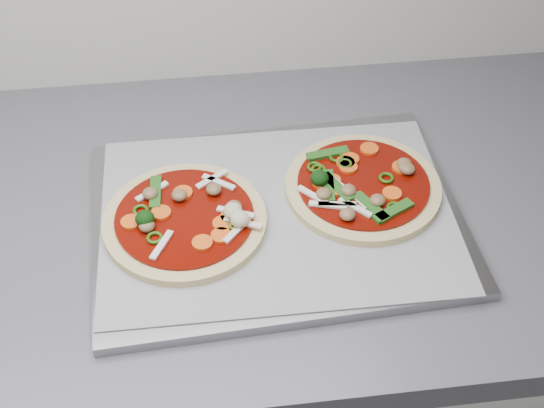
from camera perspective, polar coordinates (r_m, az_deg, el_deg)
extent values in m
cube|color=silver|center=(1.37, -8.77, -14.80)|extent=(3.60, 0.60, 0.86)
cube|color=#58575E|center=(1.02, -11.48, -1.72)|extent=(3.60, 0.60, 0.04)
cube|color=gray|center=(0.97, 0.37, -1.02)|extent=(0.48, 0.37, 0.02)
cube|color=#A1A1A6|center=(0.97, 0.37, -0.66)|extent=(0.45, 0.33, 0.00)
cylinder|color=#E7D487|center=(0.95, -6.58, -1.29)|extent=(0.26, 0.26, 0.01)
cylinder|color=#620600|center=(0.95, -6.61, -0.98)|extent=(0.22, 0.22, 0.00)
ellipsoid|color=brown|center=(0.97, -4.41, 1.11)|extent=(0.02, 0.02, 0.01)
cube|color=white|center=(0.98, -9.02, 0.95)|extent=(0.04, 0.03, 0.00)
ellipsoid|color=beige|center=(0.92, -2.44, -1.15)|extent=(0.03, 0.03, 0.02)
cube|color=white|center=(0.94, -2.76, -0.62)|extent=(0.05, 0.03, 0.00)
cylinder|color=#FE6017|center=(0.92, -3.86, -2.38)|extent=(0.03, 0.03, 0.00)
cylinder|color=#FE6017|center=(0.93, -3.74, -1.48)|extent=(0.04, 0.04, 0.00)
cube|color=white|center=(0.92, -2.67, -1.98)|extent=(0.04, 0.04, 0.00)
cube|color=#2F601F|center=(0.98, -8.77, 0.88)|extent=(0.02, 0.06, 0.00)
cylinder|color=#FE6017|center=(0.97, -6.72, 0.85)|extent=(0.03, 0.03, 0.00)
torus|color=#294E0D|center=(0.96, -9.86, -0.48)|extent=(0.02, 0.02, 0.00)
ellipsoid|color=brown|center=(0.97, -9.17, 0.79)|extent=(0.03, 0.03, 0.01)
ellipsoid|color=brown|center=(0.93, -9.42, -1.62)|extent=(0.02, 0.02, 0.01)
cylinder|color=#FE6017|center=(0.94, -10.59, -1.34)|extent=(0.03, 0.03, 0.00)
cylinder|color=#FE6017|center=(0.94, -3.15, -0.95)|extent=(0.03, 0.03, 0.00)
torus|color=#294E0D|center=(0.92, -8.83, -2.53)|extent=(0.02, 0.02, 0.00)
ellipsoid|color=brown|center=(0.94, -2.89, -0.20)|extent=(0.02, 0.02, 0.01)
cube|color=white|center=(0.98, -4.04, 1.65)|extent=(0.04, 0.04, 0.00)
cylinder|color=#FE6017|center=(0.91, -5.27, -2.92)|extent=(0.03, 0.03, 0.00)
ellipsoid|color=brown|center=(0.96, -6.99, 0.67)|extent=(0.03, 0.03, 0.01)
torus|color=#294E0D|center=(0.93, -2.83, -1.52)|extent=(0.02, 0.02, 0.00)
ellipsoid|color=black|center=(0.93, -9.55, -1.11)|extent=(0.03, 0.03, 0.02)
cylinder|color=#FE6017|center=(0.95, -8.36, -0.65)|extent=(0.03, 0.03, 0.00)
cube|color=white|center=(0.99, -4.55, 1.89)|extent=(0.04, 0.03, 0.00)
cube|color=white|center=(0.93, -2.22, -1.43)|extent=(0.05, 0.03, 0.00)
ellipsoid|color=beige|center=(0.93, -2.97, -0.53)|extent=(0.03, 0.03, 0.02)
cube|color=white|center=(0.91, -8.31, -3.08)|extent=(0.03, 0.05, 0.00)
cylinder|color=#E7D487|center=(1.00, 6.86, 1.27)|extent=(0.27, 0.27, 0.01)
cylinder|color=#620600|center=(0.99, 6.89, 1.58)|extent=(0.22, 0.22, 0.00)
cylinder|color=#FE6017|center=(0.97, 4.80, 1.13)|extent=(0.03, 0.03, 0.00)
cube|color=#2F601F|center=(0.98, 4.89, 1.26)|extent=(0.04, 0.06, 0.00)
cube|color=white|center=(0.95, 4.92, -0.03)|extent=(0.05, 0.01, 0.00)
ellipsoid|color=brown|center=(0.97, 5.77, 1.03)|extent=(0.02, 0.02, 0.01)
cube|color=white|center=(0.98, 4.94, 1.57)|extent=(0.03, 0.04, 0.00)
torus|color=#294E0D|center=(1.01, 5.50, 3.02)|extent=(0.03, 0.03, 0.00)
cylinder|color=#FE6017|center=(0.98, 4.41, 1.44)|extent=(0.03, 0.03, 0.00)
cube|color=white|center=(0.97, 6.40, 0.53)|extent=(0.02, 0.05, 0.00)
ellipsoid|color=brown|center=(1.01, 10.02, 2.73)|extent=(0.03, 0.03, 0.01)
ellipsoid|color=brown|center=(0.96, 7.96, 0.28)|extent=(0.03, 0.03, 0.01)
cube|color=#2F601F|center=(1.02, 4.22, 3.81)|extent=(0.06, 0.02, 0.00)
ellipsoid|color=black|center=(0.98, 3.60, 1.97)|extent=(0.03, 0.03, 0.02)
cylinder|color=#FE6017|center=(1.01, 5.55, 3.11)|extent=(0.04, 0.04, 0.00)
torus|color=#294E0D|center=(1.02, 4.87, 3.54)|extent=(0.03, 0.03, 0.00)
torus|color=#294E0D|center=(1.00, 3.21, 2.80)|extent=(0.03, 0.03, 0.00)
cylinder|color=#FE6017|center=(1.02, 9.71, 2.75)|extent=(0.03, 0.03, 0.00)
torus|color=#294E0D|center=(1.00, 3.52, 2.62)|extent=(0.02, 0.02, 0.00)
cube|color=#2F601F|center=(0.95, 9.10, -0.53)|extent=(0.06, 0.04, 0.00)
cylinder|color=#FE6017|center=(0.98, 9.03, 0.78)|extent=(0.03, 0.03, 0.00)
cylinder|color=#FE6017|center=(1.04, 7.34, 4.14)|extent=(0.03, 0.03, 0.00)
cube|color=#2F601F|center=(0.98, 4.28, 1.39)|extent=(0.02, 0.06, 0.00)
cube|color=#2F601F|center=(0.95, 7.47, -0.22)|extent=(0.04, 0.06, 0.00)
cylinder|color=#FE6017|center=(0.98, 3.75, 1.62)|extent=(0.03, 0.03, 0.00)
ellipsoid|color=brown|center=(0.96, 3.91, 0.77)|extent=(0.02, 0.02, 0.01)
cylinder|color=#FE6017|center=(1.02, 5.88, 3.39)|extent=(0.03, 0.03, 0.00)
ellipsoid|color=brown|center=(1.02, 9.92, 3.01)|extent=(0.03, 0.03, 0.01)
cylinder|color=#FE6017|center=(0.99, 4.50, 1.76)|extent=(0.04, 0.04, 0.00)
cylinder|color=#FE6017|center=(1.01, 5.75, 2.79)|extent=(0.03, 0.03, 0.00)
cube|color=white|center=(0.95, 6.29, -0.26)|extent=(0.04, 0.04, 0.00)
ellipsoid|color=brown|center=(0.94, 5.70, -0.78)|extent=(0.03, 0.03, 0.01)
cube|color=white|center=(0.95, 4.23, -0.10)|extent=(0.05, 0.02, 0.00)
torus|color=#294E0D|center=(0.96, 9.20, -0.27)|extent=(0.03, 0.03, 0.00)
torus|color=#294E0D|center=(1.00, 8.60, 1.96)|extent=(0.03, 0.03, 0.00)
cube|color=white|center=(0.96, 3.10, 0.63)|extent=(0.04, 0.04, 0.00)
ellipsoid|color=brown|center=(1.01, 10.17, 2.62)|extent=(0.03, 0.03, 0.01)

